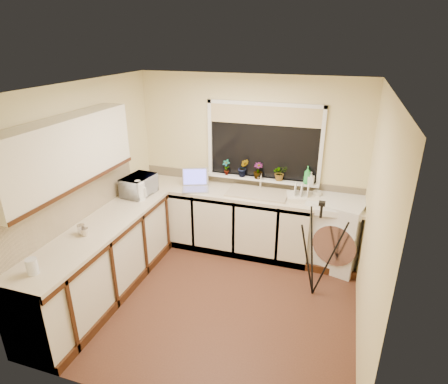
{
  "coord_description": "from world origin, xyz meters",
  "views": [
    {
      "loc": [
        1.23,
        -3.45,
        2.89
      ],
      "look_at": [
        -0.07,
        0.55,
        1.15
      ],
      "focal_mm": 30.12,
      "sensor_mm": 36.0,
      "label": 1
    }
  ],
  "objects_px": {
    "kettle": "(138,191)",
    "tripod": "(317,250)",
    "cup_back": "(317,195)",
    "laptop": "(195,183)",
    "washing_machine": "(335,232)",
    "dish_rack": "(303,197)",
    "soap_bottle_clear": "(311,178)",
    "plant_d": "(280,173)",
    "cup_left": "(85,232)",
    "steel_jar": "(81,229)",
    "plant_c": "(258,171)",
    "microwave": "(139,185)",
    "glass_jug": "(32,266)",
    "plant_b": "(243,168)",
    "soap_bottle_green": "(307,175)",
    "plant_a": "(226,167)"
  },
  "relations": [
    {
      "from": "tripod",
      "to": "soap_bottle_green",
      "type": "height_order",
      "value": "soap_bottle_green"
    },
    {
      "from": "plant_a",
      "to": "cup_left",
      "type": "distance_m",
      "value": 2.18
    },
    {
      "from": "kettle",
      "to": "dish_rack",
      "type": "relative_size",
      "value": 0.57
    },
    {
      "from": "glass_jug",
      "to": "cup_left",
      "type": "bearing_deg",
      "value": 89.88
    },
    {
      "from": "laptop",
      "to": "tripod",
      "type": "height_order",
      "value": "tripod"
    },
    {
      "from": "kettle",
      "to": "soap_bottle_green",
      "type": "relative_size",
      "value": 0.95
    },
    {
      "from": "glass_jug",
      "to": "steel_jar",
      "type": "xyz_separation_m",
      "value": [
        -0.05,
        0.76,
        -0.02
      ]
    },
    {
      "from": "kettle",
      "to": "steel_jar",
      "type": "distance_m",
      "value": 1.04
    },
    {
      "from": "steel_jar",
      "to": "plant_c",
      "type": "bearing_deg",
      "value": 51.33
    },
    {
      "from": "kettle",
      "to": "microwave",
      "type": "xyz_separation_m",
      "value": [
        -0.07,
        0.15,
        0.01
      ]
    },
    {
      "from": "soap_bottle_clear",
      "to": "dish_rack",
      "type": "bearing_deg",
      "value": -110.13
    },
    {
      "from": "plant_d",
      "to": "washing_machine",
      "type": "bearing_deg",
      "value": -13.16
    },
    {
      "from": "tripod",
      "to": "steel_jar",
      "type": "xyz_separation_m",
      "value": [
        -2.45,
        -0.95,
        0.35
      ]
    },
    {
      "from": "cup_back",
      "to": "laptop",
      "type": "bearing_deg",
      "value": -174.35
    },
    {
      "from": "plant_a",
      "to": "soap_bottle_green",
      "type": "bearing_deg",
      "value": -0.32
    },
    {
      "from": "dish_rack",
      "to": "microwave",
      "type": "relative_size",
      "value": 0.87
    },
    {
      "from": "tripod",
      "to": "kettle",
      "type": "bearing_deg",
      "value": -176.97
    },
    {
      "from": "glass_jug",
      "to": "plant_c",
      "type": "height_order",
      "value": "plant_c"
    },
    {
      "from": "soap_bottle_clear",
      "to": "plant_d",
      "type": "bearing_deg",
      "value": 176.35
    },
    {
      "from": "cup_back",
      "to": "kettle",
      "type": "bearing_deg",
      "value": -161.33
    },
    {
      "from": "steel_jar",
      "to": "plant_c",
      "type": "height_order",
      "value": "plant_c"
    },
    {
      "from": "plant_a",
      "to": "cup_back",
      "type": "bearing_deg",
      "value": -5.01
    },
    {
      "from": "soap_bottle_green",
      "to": "laptop",
      "type": "bearing_deg",
      "value": -169.76
    },
    {
      "from": "washing_machine",
      "to": "microwave",
      "type": "bearing_deg",
      "value": -152.27
    },
    {
      "from": "plant_d",
      "to": "soap_bottle_clear",
      "type": "height_order",
      "value": "plant_d"
    },
    {
      "from": "washing_machine",
      "to": "plant_d",
      "type": "bearing_deg",
      "value": -177.24
    },
    {
      "from": "kettle",
      "to": "microwave",
      "type": "height_order",
      "value": "microwave"
    },
    {
      "from": "glass_jug",
      "to": "cup_back",
      "type": "height_order",
      "value": "glass_jug"
    },
    {
      "from": "washing_machine",
      "to": "plant_b",
      "type": "height_order",
      "value": "plant_b"
    },
    {
      "from": "dish_rack",
      "to": "soap_bottle_green",
      "type": "relative_size",
      "value": 1.67
    },
    {
      "from": "plant_d",
      "to": "cup_back",
      "type": "xyz_separation_m",
      "value": [
        0.53,
        -0.13,
        -0.21
      ]
    },
    {
      "from": "tripod",
      "to": "steel_jar",
      "type": "height_order",
      "value": "tripod"
    },
    {
      "from": "kettle",
      "to": "tripod",
      "type": "bearing_deg",
      "value": -2.14
    },
    {
      "from": "dish_rack",
      "to": "soap_bottle_green",
      "type": "height_order",
      "value": "soap_bottle_green"
    },
    {
      "from": "microwave",
      "to": "steel_jar",
      "type": "bearing_deg",
      "value": -175.74
    },
    {
      "from": "glass_jug",
      "to": "cup_left",
      "type": "relative_size",
      "value": 1.61
    },
    {
      "from": "steel_jar",
      "to": "glass_jug",
      "type": "bearing_deg",
      "value": -85.92
    },
    {
      "from": "plant_c",
      "to": "cup_left",
      "type": "height_order",
      "value": "plant_c"
    },
    {
      "from": "microwave",
      "to": "plant_b",
      "type": "height_order",
      "value": "plant_b"
    },
    {
      "from": "laptop",
      "to": "glass_jug",
      "type": "relative_size",
      "value": 3.04
    },
    {
      "from": "washing_machine",
      "to": "microwave",
      "type": "distance_m",
      "value": 2.72
    },
    {
      "from": "soap_bottle_green",
      "to": "glass_jug",
      "type": "bearing_deg",
      "value": -128.84
    },
    {
      "from": "plant_d",
      "to": "glass_jug",
      "type": "bearing_deg",
      "value": -123.41
    },
    {
      "from": "laptop",
      "to": "plant_c",
      "type": "distance_m",
      "value": 0.9
    },
    {
      "from": "plant_c",
      "to": "cup_left",
      "type": "relative_size",
      "value": 2.42
    },
    {
      "from": "washing_machine",
      "to": "dish_rack",
      "type": "distance_m",
      "value": 0.65
    },
    {
      "from": "glass_jug",
      "to": "plant_c",
      "type": "bearing_deg",
      "value": 61.14
    },
    {
      "from": "cup_back",
      "to": "cup_left",
      "type": "xyz_separation_m",
      "value": [
        -2.29,
        -1.81,
        -0.01
      ]
    },
    {
      "from": "kettle",
      "to": "dish_rack",
      "type": "xyz_separation_m",
      "value": [
        2.06,
        0.66,
        -0.09
      ]
    },
    {
      "from": "washing_machine",
      "to": "soap_bottle_green",
      "type": "xyz_separation_m",
      "value": [
        -0.45,
        0.17,
        0.7
      ]
    }
  ]
}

